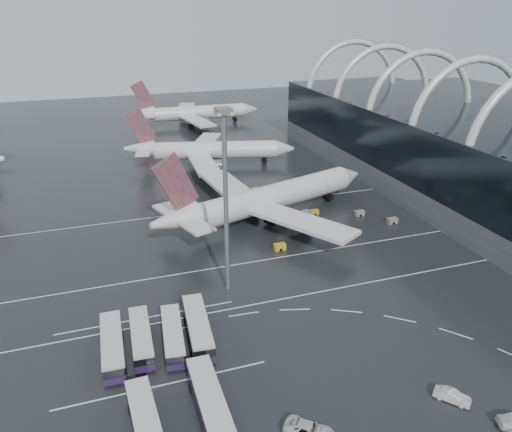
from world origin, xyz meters
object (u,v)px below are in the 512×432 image
object	(u,v)px
airliner_gate_c	(193,113)
bus_row_far_c	(210,402)
bus_row_near_d	(198,327)
van_curve_a	(310,431)
gse_cart_belly_a	(322,227)
airliner_main	(265,200)
bus_row_near_c	(173,335)
van_curve_c	(452,396)
gse_cart_belly_b	(359,213)
bus_row_far_a	(146,424)
floodlight_mast	(225,182)
gse_cart_belly_c	(280,247)
bus_row_near_a	(112,346)
bus_row_near_b	(141,337)
gse_cart_belly_e	(314,212)
airliner_gate_b	(207,151)
gse_cart_belly_d	(392,221)

from	to	relation	value
airliner_gate_c	bus_row_far_c	world-z (taller)	airliner_gate_c
bus_row_near_d	van_curve_a	size ratio (longest dim) A/B	2.31
van_curve_a	gse_cart_belly_a	world-z (taller)	van_curve_a
airliner_main	bus_row_near_c	distance (m)	47.59
van_curve_a	bus_row_near_d	bearing A→B (deg)	62.76
airliner_main	airliner_gate_c	xyz separation A→B (m)	(5.47, 100.60, -0.34)
bus_row_near_c	bus_row_far_c	distance (m)	14.79
van_curve_c	gse_cart_belly_b	distance (m)	59.04
bus_row_far_a	bus_row_near_d	bearing A→B (deg)	-33.65
bus_row_far_a	floodlight_mast	world-z (taller)	floodlight_mast
gse_cart_belly_b	gse_cart_belly_c	distance (m)	26.18
van_curve_c	gse_cart_belly_c	world-z (taller)	van_curve_c
bus_row_near_a	bus_row_far_a	world-z (taller)	bus_row_near_a
airliner_main	bus_row_far_a	world-z (taller)	airliner_main
bus_row_near_a	van_curve_a	distance (m)	29.88
gse_cart_belly_b	bus_row_near_b	bearing A→B (deg)	-149.05
bus_row_near_c	floodlight_mast	xyz separation A→B (m)	(11.79, 12.28, 18.16)
airliner_gate_c	bus_row_near_a	xyz separation A→B (m)	(-42.02, -138.57, -2.87)
gse_cart_belly_e	bus_row_near_c	bearing A→B (deg)	-136.88
airliner_gate_b	van_curve_a	world-z (taller)	airliner_gate_b
bus_row_near_d	gse_cart_belly_b	distance (m)	56.74
bus_row_near_c	bus_row_far_c	world-z (taller)	bus_row_far_c
van_curve_c	gse_cart_belly_d	world-z (taller)	van_curve_c
bus_row_far_a	gse_cart_belly_d	world-z (taller)	bus_row_far_a
bus_row_near_d	gse_cart_belly_e	xyz separation A→B (m)	(36.39, 37.13, -1.30)
bus_row_near_b	bus_row_near_c	bearing A→B (deg)	-100.59
bus_row_near_a	bus_row_near_d	distance (m)	12.26
bus_row_far_a	floodlight_mast	xyz separation A→B (m)	(17.69, 27.73, 18.09)
van_curve_c	bus_row_near_d	bearing A→B (deg)	99.65
bus_row_near_c	bus_row_far_a	xyz separation A→B (m)	(-5.90, -15.46, 0.07)
bus_row_near_d	gse_cart_belly_a	bearing A→B (deg)	-44.74
airliner_gate_b	van_curve_c	bearing A→B (deg)	-72.33
airliner_gate_c	bus_row_near_b	bearing A→B (deg)	-103.20
bus_row_near_d	gse_cart_belly_e	size ratio (longest dim) A/B	6.95
bus_row_far_c	bus_row_near_a	bearing A→B (deg)	35.29
bus_row_far_a	airliner_gate_c	bearing A→B (deg)	-16.70
bus_row_near_b	gse_cart_belly_c	bearing A→B (deg)	-51.06
gse_cart_belly_d	bus_row_near_b	bearing A→B (deg)	-156.05
bus_row_near_b	van_curve_a	size ratio (longest dim) A/B	2.07
airliner_gate_c	bus_row_near_c	size ratio (longest dim) A/B	4.17
bus_row_far_a	gse_cart_belly_d	xyz separation A→B (m)	(60.57, 42.71, -1.10)
gse_cart_belly_d	gse_cart_belly_e	world-z (taller)	gse_cart_belly_d
bus_row_near_a	bus_row_near_d	bearing A→B (deg)	-87.19
airliner_main	bus_row_far_a	bearing A→B (deg)	-140.48
airliner_main	bus_row_near_a	xyz separation A→B (m)	(-36.55, -37.97, -3.21)
bus_row_near_d	gse_cart_belly_a	world-z (taller)	bus_row_near_d
bus_row_near_c	gse_cart_belly_e	size ratio (longest dim) A/B	6.25
bus_row_near_d	airliner_gate_c	bearing A→B (deg)	-7.02
bus_row_near_d	van_curve_c	size ratio (longest dim) A/B	3.11
airliner_gate_b	gse_cart_belly_a	bearing A→B (deg)	-62.31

